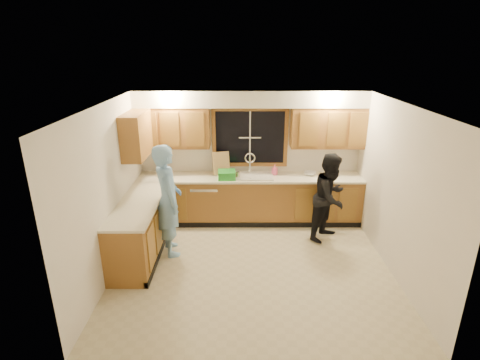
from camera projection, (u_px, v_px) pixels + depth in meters
name	position (u px, v px, depth m)	size (l,w,h in m)	color
floor	(252.00, 265.00, 5.86)	(4.20, 4.20, 0.00)	beige
ceiling	(254.00, 105.00, 5.01)	(4.20, 4.20, 0.00)	silver
wall_back	(250.00, 155.00, 7.22)	(4.20, 4.20, 0.00)	silver
wall_left	(109.00, 191.00, 5.43)	(3.80, 3.80, 0.00)	silver
wall_right	(397.00, 191.00, 5.43)	(3.80, 3.80, 0.00)	silver
base_cabinets_back	(250.00, 200.00, 7.21)	(4.20, 0.60, 0.88)	#94612A
base_cabinets_left	(140.00, 230.00, 6.03)	(0.60, 1.90, 0.88)	#94612A
countertop_back	(250.00, 178.00, 7.04)	(4.20, 0.63, 0.04)	#F0E7CA
countertop_left	(139.00, 204.00, 5.88)	(0.63, 1.90, 0.04)	#F0E7CA
upper_cabinets_left	(173.00, 127.00, 6.87)	(1.35, 0.33, 0.75)	#94612A
upper_cabinets_right	(328.00, 127.00, 6.87)	(1.35, 0.33, 0.75)	#94612A
upper_cabinets_return	(136.00, 135.00, 6.29)	(0.33, 0.90, 0.75)	#94612A
soffit	(251.00, 99.00, 6.68)	(4.20, 0.35, 0.30)	silver
window_frame	(250.00, 137.00, 7.09)	(1.44, 0.03, 1.14)	black
sink	(250.00, 179.00, 7.07)	(0.86, 0.52, 0.57)	silver
dishwasher	(206.00, 201.00, 7.21)	(0.60, 0.56, 0.82)	silver
stove	(131.00, 247.00, 5.49)	(0.58, 0.75, 0.90)	silver
man	(168.00, 200.00, 5.96)	(0.67, 0.44, 1.84)	#7CB1EB
woman	(330.00, 197.00, 6.46)	(0.75, 0.59, 1.55)	black
knife_block	(162.00, 168.00, 7.17)	(0.12, 0.10, 0.23)	olive
cutting_board	(221.00, 163.00, 7.12)	(0.32, 0.02, 0.43)	tan
dish_crate	(227.00, 175.00, 6.91)	(0.32, 0.30, 0.15)	green
soap_bottle	(275.00, 170.00, 7.11)	(0.09, 0.09, 0.20)	#FF6194
bowl	(310.00, 174.00, 7.11)	(0.23, 0.23, 0.06)	silver
can_left	(238.00, 175.00, 6.92)	(0.07, 0.07, 0.13)	beige
can_right	(235.00, 176.00, 6.92)	(0.06, 0.06, 0.11)	beige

